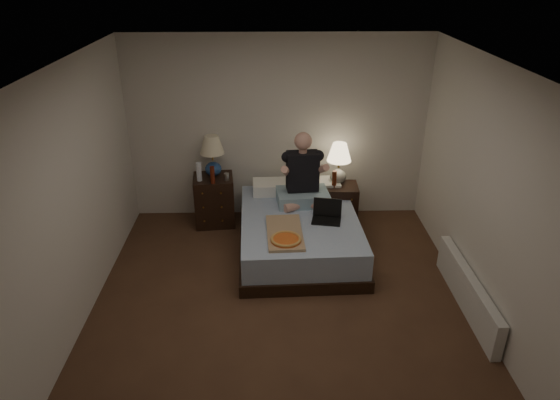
{
  "coord_description": "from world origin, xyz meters",
  "views": [
    {
      "loc": [
        -0.12,
        -4.17,
        3.33
      ],
      "look_at": [
        0.0,
        0.9,
        0.85
      ],
      "focal_mm": 32.0,
      "sensor_mm": 36.0,
      "label": 1
    }
  ],
  "objects_px": {
    "lamp_right": "(339,163)",
    "pizza_box": "(286,240)",
    "laptop": "(327,212)",
    "radiator": "(467,291)",
    "soda_can": "(227,177)",
    "beer_bottle_right": "(334,179)",
    "person": "(303,169)",
    "water_bottle": "(199,172)",
    "nightstand_right": "(340,205)",
    "beer_bottle_left": "(212,175)",
    "bed": "(299,233)",
    "lamp_left": "(213,156)",
    "nightstand_left": "(214,200)"
  },
  "relations": [
    {
      "from": "beer_bottle_left",
      "to": "laptop",
      "type": "relative_size",
      "value": 0.68
    },
    {
      "from": "lamp_left",
      "to": "beer_bottle_right",
      "type": "height_order",
      "value": "lamp_left"
    },
    {
      "from": "water_bottle",
      "to": "beer_bottle_right",
      "type": "distance_m",
      "value": 1.77
    },
    {
      "from": "laptop",
      "to": "radiator",
      "type": "xyz_separation_m",
      "value": [
        1.37,
        -1.06,
        -0.39
      ]
    },
    {
      "from": "water_bottle",
      "to": "beer_bottle_right",
      "type": "xyz_separation_m",
      "value": [
        1.77,
        -0.05,
        -0.1
      ]
    },
    {
      "from": "beer_bottle_left",
      "to": "radiator",
      "type": "height_order",
      "value": "beer_bottle_left"
    },
    {
      "from": "lamp_left",
      "to": "beer_bottle_left",
      "type": "height_order",
      "value": "lamp_left"
    },
    {
      "from": "pizza_box",
      "to": "radiator",
      "type": "bearing_deg",
      "value": -19.09
    },
    {
      "from": "laptop",
      "to": "person",
      "type": "bearing_deg",
      "value": 127.15
    },
    {
      "from": "laptop",
      "to": "beer_bottle_left",
      "type": "bearing_deg",
      "value": 164.88
    },
    {
      "from": "person",
      "to": "lamp_right",
      "type": "bearing_deg",
      "value": 30.42
    },
    {
      "from": "water_bottle",
      "to": "laptop",
      "type": "distance_m",
      "value": 1.79
    },
    {
      "from": "nightstand_right",
      "to": "water_bottle",
      "type": "distance_m",
      "value": 1.94
    },
    {
      "from": "laptop",
      "to": "nightstand_right",
      "type": "bearing_deg",
      "value": 81.34
    },
    {
      "from": "beer_bottle_left",
      "to": "beer_bottle_right",
      "type": "xyz_separation_m",
      "value": [
        1.59,
        0.04,
        -0.09
      ]
    },
    {
      "from": "beer_bottle_right",
      "to": "radiator",
      "type": "bearing_deg",
      "value": -56.22
    },
    {
      "from": "person",
      "to": "radiator",
      "type": "relative_size",
      "value": 0.58
    },
    {
      "from": "lamp_right",
      "to": "pizza_box",
      "type": "relative_size",
      "value": 0.74
    },
    {
      "from": "beer_bottle_right",
      "to": "bed",
      "type": "bearing_deg",
      "value": -129.41
    },
    {
      "from": "beer_bottle_right",
      "to": "pizza_box",
      "type": "height_order",
      "value": "beer_bottle_right"
    },
    {
      "from": "nightstand_right",
      "to": "person",
      "type": "relative_size",
      "value": 0.63
    },
    {
      "from": "nightstand_left",
      "to": "lamp_left",
      "type": "relative_size",
      "value": 1.22
    },
    {
      "from": "nightstand_right",
      "to": "lamp_right",
      "type": "height_order",
      "value": "lamp_right"
    },
    {
      "from": "water_bottle",
      "to": "radiator",
      "type": "xyz_separation_m",
      "value": [
        2.97,
        -1.84,
        -0.61
      ]
    },
    {
      "from": "lamp_right",
      "to": "beer_bottle_left",
      "type": "bearing_deg",
      "value": -173.83
    },
    {
      "from": "water_bottle",
      "to": "soda_can",
      "type": "height_order",
      "value": "water_bottle"
    },
    {
      "from": "beer_bottle_left",
      "to": "beer_bottle_right",
      "type": "distance_m",
      "value": 1.59
    },
    {
      "from": "lamp_left",
      "to": "water_bottle",
      "type": "xyz_separation_m",
      "value": [
        -0.17,
        -0.17,
        -0.16
      ]
    },
    {
      "from": "beer_bottle_right",
      "to": "person",
      "type": "relative_size",
      "value": 0.25
    },
    {
      "from": "lamp_left",
      "to": "laptop",
      "type": "height_order",
      "value": "lamp_left"
    },
    {
      "from": "laptop",
      "to": "radiator",
      "type": "distance_m",
      "value": 1.78
    },
    {
      "from": "soda_can",
      "to": "lamp_left",
      "type": "bearing_deg",
      "value": 138.39
    },
    {
      "from": "lamp_left",
      "to": "water_bottle",
      "type": "distance_m",
      "value": 0.28
    },
    {
      "from": "beer_bottle_right",
      "to": "pizza_box",
      "type": "distance_m",
      "value": 1.41
    },
    {
      "from": "lamp_right",
      "to": "soda_can",
      "type": "height_order",
      "value": "lamp_right"
    },
    {
      "from": "nightstand_left",
      "to": "radiator",
      "type": "xyz_separation_m",
      "value": [
        2.8,
        -1.94,
        -0.14
      ]
    },
    {
      "from": "nightstand_left",
      "to": "lamp_right",
      "type": "relative_size",
      "value": 1.22
    },
    {
      "from": "nightstand_left",
      "to": "person",
      "type": "xyz_separation_m",
      "value": [
        1.18,
        -0.37,
        0.6
      ]
    },
    {
      "from": "bed",
      "to": "lamp_left",
      "type": "height_order",
      "value": "lamp_left"
    },
    {
      "from": "radiator",
      "to": "person",
      "type": "bearing_deg",
      "value": 135.83
    },
    {
      "from": "nightstand_right",
      "to": "pizza_box",
      "type": "bearing_deg",
      "value": -118.97
    },
    {
      "from": "lamp_right",
      "to": "person",
      "type": "xyz_separation_m",
      "value": [
        -0.5,
        -0.36,
        0.07
      ]
    },
    {
      "from": "nightstand_right",
      "to": "beer_bottle_right",
      "type": "height_order",
      "value": "beer_bottle_right"
    },
    {
      "from": "bed",
      "to": "soda_can",
      "type": "xyz_separation_m",
      "value": [
        -0.93,
        0.65,
        0.5
      ]
    },
    {
      "from": "person",
      "to": "pizza_box",
      "type": "relative_size",
      "value": 1.22
    },
    {
      "from": "nightstand_left",
      "to": "water_bottle",
      "type": "height_order",
      "value": "water_bottle"
    },
    {
      "from": "beer_bottle_left",
      "to": "pizza_box",
      "type": "bearing_deg",
      "value": -52.5
    },
    {
      "from": "beer_bottle_right",
      "to": "laptop",
      "type": "xyz_separation_m",
      "value": [
        -0.17,
        -0.72,
        -0.11
      ]
    },
    {
      "from": "person",
      "to": "water_bottle",
      "type": "bearing_deg",
      "value": 163.8
    },
    {
      "from": "nightstand_left",
      "to": "radiator",
      "type": "height_order",
      "value": "nightstand_left"
    }
  ]
}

